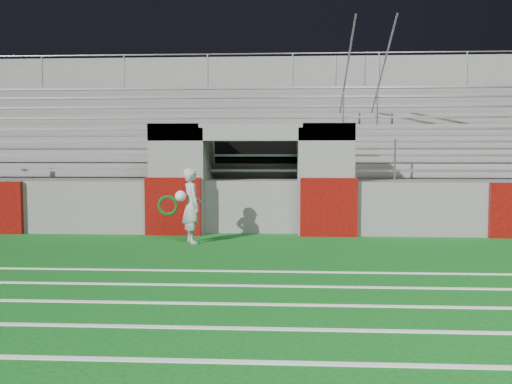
{
  "coord_description": "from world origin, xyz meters",
  "views": [
    {
      "loc": [
        0.89,
        -10.1,
        1.93
      ],
      "look_at": [
        0.2,
        1.8,
        1.1
      ],
      "focal_mm": 40.0,
      "sensor_mm": 36.0,
      "label": 1
    }
  ],
  "objects": [
    {
      "name": "goalkeeper_with_ball",
      "position": [
        -1.18,
        1.86,
        0.81
      ],
      "size": [
        0.62,
        0.69,
        1.6
      ],
      "color": "#A0A5A9",
      "rests_on": "ground"
    },
    {
      "name": "ground",
      "position": [
        0.0,
        0.0,
        0.0
      ],
      "size": [
        90.0,
        90.0,
        0.0
      ],
      "primitive_type": "plane",
      "color": "#0E5415",
      "rests_on": "ground"
    },
    {
      "name": "hose_coil",
      "position": [
        -1.91,
        2.93,
        0.76
      ],
      "size": [
        0.57,
        0.15,
        0.64
      ],
      "color": "#0B3A1A",
      "rests_on": "ground"
    },
    {
      "name": "stadium_structure",
      "position": [
        0.0,
        7.97,
        1.49
      ],
      "size": [
        26.0,
        8.48,
        5.42
      ],
      "color": "#615E5C",
      "rests_on": "ground"
    },
    {
      "name": "field_markings",
      "position": [
        0.0,
        -5.0,
        0.01
      ],
      "size": [
        28.0,
        8.09,
        0.01
      ],
      "color": "white",
      "rests_on": "ground"
    }
  ]
}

